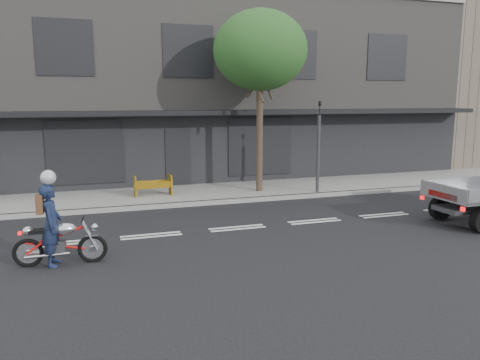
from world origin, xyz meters
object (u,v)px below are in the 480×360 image
construction_barrier (154,186)px  street_tree (260,51)px  motorcycle (60,241)px  rider (52,225)px  traffic_light_pole (318,152)px

construction_barrier → street_tree: bearing=-1.9°
motorcycle → street_tree: bearing=45.2°
street_tree → construction_barrier: size_ratio=4.99×
motorcycle → rider: 0.41m
motorcycle → construction_barrier: 6.54m
street_tree → motorcycle: (-6.75, -5.77, -4.75)m
rider → construction_barrier: size_ratio=1.33×
traffic_light_pole → motorcycle: bearing=-150.6°
construction_barrier → motorcycle: bearing=-115.5°
motorcycle → rider: bearing=-175.3°
traffic_light_pole → motorcycle: traffic_light_pole is taller
traffic_light_pole → rider: 10.20m
street_tree → rider: 10.01m
traffic_light_pole → rider: traffic_light_pole is taller
construction_barrier → traffic_light_pole: bearing=-9.4°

